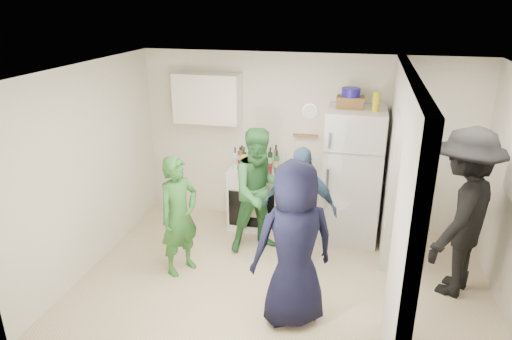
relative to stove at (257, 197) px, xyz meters
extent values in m
plane|color=beige|center=(0.64, -1.37, -0.45)|extent=(4.80, 4.80, 0.00)
plane|color=silver|center=(0.64, 0.33, 0.80)|extent=(4.80, 0.00, 4.80)
plane|color=silver|center=(0.64, -3.07, 0.80)|extent=(4.80, 0.00, 4.80)
plane|color=silver|center=(-1.76, -1.37, 0.80)|extent=(0.00, 3.40, 3.40)
plane|color=white|center=(0.64, -1.37, 2.05)|extent=(4.80, 4.80, 0.00)
cube|color=silver|center=(1.84, -0.27, 0.80)|extent=(0.12, 1.20, 2.50)
cube|color=silver|center=(1.84, -2.47, 0.80)|extent=(0.12, 1.20, 2.50)
cube|color=silver|center=(1.84, -1.37, 1.85)|extent=(0.12, 1.00, 0.40)
cube|color=white|center=(0.00, 0.00, 0.00)|extent=(0.76, 0.63, 0.91)
cube|color=silver|center=(-0.76, 0.15, 1.40)|extent=(0.95, 0.34, 0.70)
cube|color=silver|center=(1.35, -0.03, 0.47)|extent=(0.76, 0.74, 1.85)
cube|color=brown|center=(1.25, 0.02, 1.47)|extent=(0.35, 0.25, 0.15)
cylinder|color=navy|center=(1.25, 0.02, 1.60)|extent=(0.24, 0.24, 0.11)
cylinder|color=gold|center=(1.57, -0.13, 1.52)|extent=(0.09, 0.09, 0.25)
cylinder|color=white|center=(0.69, 0.31, 1.25)|extent=(0.22, 0.02, 0.22)
cube|color=olive|center=(0.64, 0.28, 0.90)|extent=(0.35, 0.08, 0.03)
cylinder|color=yellow|center=(-0.12, -0.22, 0.58)|extent=(0.09, 0.09, 0.25)
cylinder|color=#AB0B20|center=(0.22, -0.20, 0.51)|extent=(0.09, 0.09, 0.12)
imported|color=#2F6A2A|center=(-0.62, -1.40, 0.29)|extent=(0.58, 0.65, 1.49)
imported|color=#367C42|center=(0.21, -0.65, 0.39)|extent=(1.03, 0.96, 1.68)
imported|color=#3C5A83|center=(0.76, -0.92, 0.33)|extent=(0.95, 0.46, 1.57)
imported|color=black|center=(0.86, -1.99, 0.43)|extent=(1.02, 0.90, 1.76)
imported|color=black|center=(2.56, -1.05, 0.52)|extent=(1.24, 1.45, 1.94)
cylinder|color=maroon|center=(-0.28, 0.13, 0.58)|extent=(0.08, 0.08, 0.25)
cylinder|color=#164422|center=(-0.16, -0.08, 0.62)|extent=(0.06, 0.06, 0.33)
cylinder|color=#A8B1B7|center=(-0.07, 0.15, 0.61)|extent=(0.08, 0.08, 0.32)
cylinder|color=#603510|center=(0.00, -0.05, 0.60)|extent=(0.07, 0.07, 0.30)
cylinder|color=#A5ADB7|center=(0.10, 0.16, 0.61)|extent=(0.08, 0.08, 0.31)
cylinder|color=#163D21|center=(0.19, 0.02, 0.61)|extent=(0.07, 0.07, 0.32)
cylinder|color=olive|center=(0.25, 0.16, 0.61)|extent=(0.07, 0.07, 0.31)
cylinder|color=white|center=(-0.28, -0.12, 0.62)|extent=(0.06, 0.06, 0.33)
cylinder|color=#491F0C|center=(0.04, 0.09, 0.61)|extent=(0.06, 0.06, 0.32)
cylinder|color=#22643A|center=(0.31, -0.11, 0.62)|extent=(0.08, 0.08, 0.32)
cylinder|color=brown|center=(-0.23, 0.03, 0.61)|extent=(0.07, 0.07, 0.31)
camera|label=1|loc=(1.41, -5.95, 2.73)|focal=32.00mm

